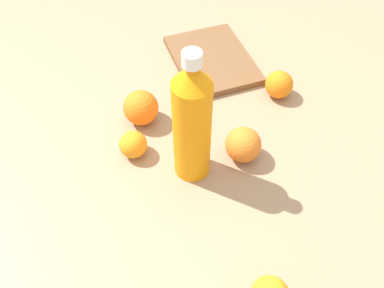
# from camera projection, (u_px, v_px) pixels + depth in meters

# --- Properties ---
(ground_plane) EXTENTS (2.40, 2.40, 0.00)m
(ground_plane) POSITION_uv_depth(u_px,v_px,m) (168.00, 156.00, 0.89)
(ground_plane) COLOR #9E7F60
(water_bottle) EXTENTS (0.07, 0.07, 0.30)m
(water_bottle) POSITION_uv_depth(u_px,v_px,m) (192.00, 123.00, 0.76)
(water_bottle) COLOR orange
(water_bottle) RESTS_ON ground_plane
(orange_0) EXTENTS (0.07, 0.07, 0.07)m
(orange_0) POSITION_uv_depth(u_px,v_px,m) (279.00, 85.00, 0.99)
(orange_0) COLOR orange
(orange_0) RESTS_ON ground_plane
(orange_1) EXTENTS (0.06, 0.06, 0.06)m
(orange_1) POSITION_uv_depth(u_px,v_px,m) (133.00, 144.00, 0.87)
(orange_1) COLOR orange
(orange_1) RESTS_ON ground_plane
(orange_3) EXTENTS (0.08, 0.08, 0.08)m
(orange_3) POSITION_uv_depth(u_px,v_px,m) (243.00, 145.00, 0.86)
(orange_3) COLOR orange
(orange_3) RESTS_ON ground_plane
(orange_4) EXTENTS (0.08, 0.08, 0.08)m
(orange_4) POSITION_uv_depth(u_px,v_px,m) (141.00, 108.00, 0.93)
(orange_4) COLOR orange
(orange_4) RESTS_ON ground_plane
(cutting_board) EXTENTS (0.28, 0.23, 0.02)m
(cutting_board) POSITION_uv_depth(u_px,v_px,m) (212.00, 60.00, 1.08)
(cutting_board) COLOR brown
(cutting_board) RESTS_ON ground_plane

